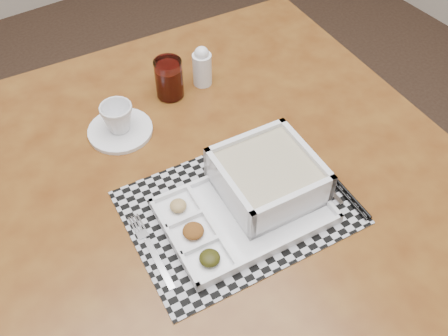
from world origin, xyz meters
The scene contains 10 objects.
dining_table centered at (0.37, 0.21, 0.73)m, with size 1.18×1.18×0.81m.
placemat centered at (0.37, 0.09, 0.81)m, with size 0.44×0.33×0.00m, color #A9A9B1.
serving_tray centered at (0.42, 0.09, 0.85)m, with size 0.34×0.25×0.09m.
fork centered at (0.17, 0.11, 0.82)m, with size 0.03×0.19×0.00m.
spoon centered at (0.56, 0.12, 0.82)m, with size 0.04×0.18×0.01m.
chopsticks centered at (0.58, 0.04, 0.82)m, with size 0.04×0.24×0.01m.
saucer centered at (0.27, 0.43, 0.82)m, with size 0.15×0.15×0.01m, color white.
cup centered at (0.27, 0.43, 0.86)m, with size 0.07×0.07×0.07m, color white.
juice_glass centered at (0.43, 0.48, 0.86)m, with size 0.07×0.07×0.10m.
creamer_bottle centered at (0.52, 0.47, 0.86)m, with size 0.05×0.05×0.11m.
Camera 1 is at (0.01, -0.39, 1.63)m, focal length 40.00 mm.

